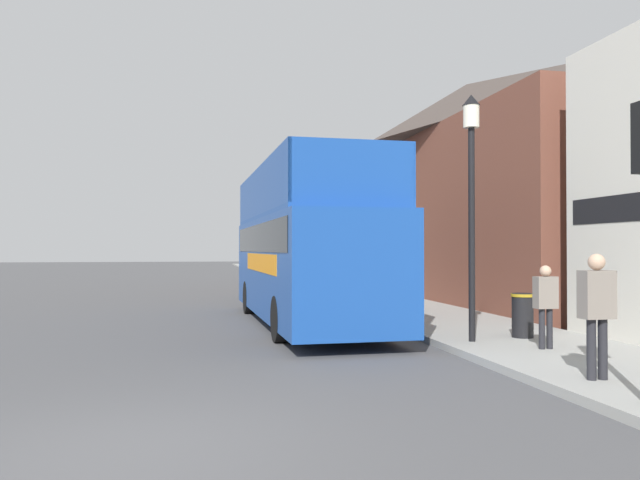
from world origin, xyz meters
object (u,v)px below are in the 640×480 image
Objects in this scene: parked_car_ahead_of_bus at (287,282)px; lamp_post_second at (353,200)px; lamp_post_nearest at (471,172)px; litter_bin at (523,314)px; pedestrian_third at (546,299)px; pedestrian_second at (597,304)px; tour_bus at (304,256)px.

parked_car_ahead_of_bus is 0.75× the size of lamp_post_second.
parked_car_ahead_of_bus is 13.76m from lamp_post_nearest.
litter_bin is at bearing 13.43° from lamp_post_nearest.
litter_bin is at bearing -76.18° from parked_car_ahead_of_bus.
pedestrian_third is 0.29× the size of lamp_post_second.
lamp_post_nearest is 3.19m from litter_bin.
litter_bin is (3.02, -13.03, -0.01)m from parked_car_ahead_of_bus.
litter_bin is (1.15, 4.07, -0.58)m from pedestrian_second.
lamp_post_second is (-0.14, 13.25, 2.50)m from pedestrian_second.
pedestrian_second is 1.15× the size of pedestrian_third.
lamp_post_second is at bearing 95.02° from pedestrian_third.
tour_bus reaches higher than litter_bin.
lamp_post_second is 9.76m from litter_bin.
pedestrian_second is 13.48m from lamp_post_second.
lamp_post_second is 5.69× the size of litter_bin.
lamp_post_nearest is at bearing -62.00° from tour_bus.
litter_bin is at bearing -81.96° from lamp_post_second.
parked_car_ahead_of_bus is at bearing 83.19° from tour_bus.
parked_car_ahead_of_bus is at bearing 97.44° from lamp_post_nearest.
pedestrian_second is 2.73m from pedestrian_third.
lamp_post_second is at bearing 98.04° from litter_bin.
parked_car_ahead_of_bus is 2.20× the size of pedestrian_second.
lamp_post_second is (-0.93, 10.64, 2.64)m from pedestrian_third.
lamp_post_nearest is (2.59, -4.63, 1.74)m from tour_bus.
lamp_post_nearest is 9.48m from lamp_post_second.
litter_bin is (1.30, -9.17, -3.08)m from lamp_post_second.
parked_car_ahead_of_bus is 14.75m from pedestrian_third.
pedestrian_third is 1.68× the size of litter_bin.
lamp_post_nearest is at bearing 128.50° from pedestrian_third.
pedestrian_third is (2.66, -14.50, 0.43)m from parked_car_ahead_of_bus.
lamp_post_nearest is at bearing 91.94° from pedestrian_second.
tour_bus is at bearing 131.84° from litter_bin.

